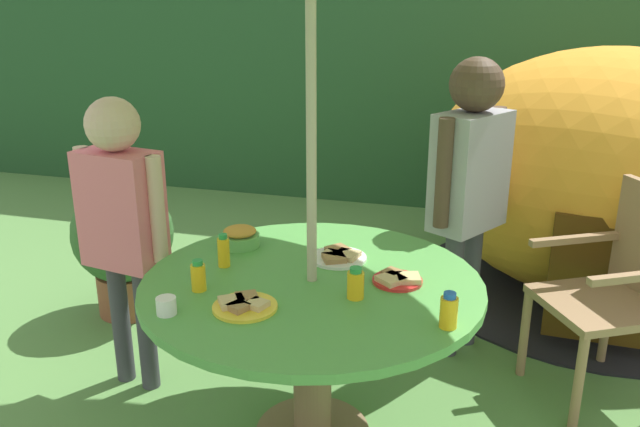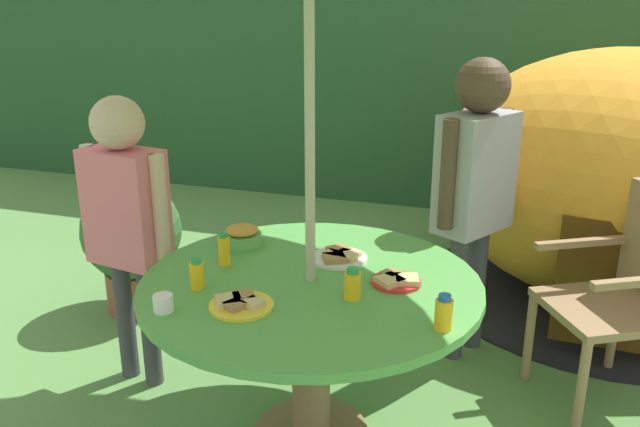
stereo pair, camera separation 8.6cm
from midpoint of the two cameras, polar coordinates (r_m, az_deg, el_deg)
The scene contains 16 objects.
hedge_backdrop at distance 5.54m, azimuth 11.16°, elevation 11.02°, with size 9.00×0.70×1.92m, color #234C28.
garden_table at distance 2.44m, azimuth 0.20°, elevation -8.81°, with size 1.26×1.26×0.68m.
wooden_chair at distance 2.99m, azimuth 26.33°, elevation -5.96°, with size 0.63×0.62×0.93m.
dome_tent at distance 4.01m, azimuth 25.35°, elevation 2.86°, with size 2.12×2.12×1.41m.
potted_plant at distance 3.65m, azimuth -15.60°, elevation -2.18°, with size 0.54×0.54×0.73m.
child_in_grey_shirt at distance 3.02m, azimuth 14.38°, elevation 3.47°, with size 0.36×0.42×1.42m.
child_in_pink_shirt at distance 2.81m, azimuth -15.94°, elevation 0.52°, with size 0.43×0.24×1.29m.
snack_bowl at distance 2.70m, azimuth -5.98°, elevation -1.98°, with size 0.16×0.16×0.09m.
plate_back_edge at distance 2.55m, azimuth 2.65°, elevation -3.82°, with size 0.23×0.23×0.03m.
plate_far_left at distance 2.36m, azimuth 7.79°, elevation -5.87°, with size 0.18×0.18×0.03m.
plate_far_right at distance 2.19m, azimuth -5.94°, elevation -7.93°, with size 0.22×0.22×0.03m.
juice_bottle_near_left at distance 2.07m, azimuth 12.05°, elevation -8.63°, with size 0.06×0.06×0.12m.
juice_bottle_near_right at distance 2.22m, azimuth 4.00°, elevation -6.28°, with size 0.06×0.06×0.11m.
juice_bottle_center_front at distance 2.33m, azimuth -9.77°, elevation -5.33°, with size 0.05×0.05×0.11m.
juice_bottle_center_back at distance 2.50m, azimuth -7.49°, elevation -3.22°, with size 0.05×0.05×0.13m.
cup_near at distance 2.19m, azimuth -12.59°, elevation -7.75°, with size 0.07×0.07×0.06m, color white.
Camera 2 is at (0.70, -2.05, 1.67)m, focal length 36.24 mm.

